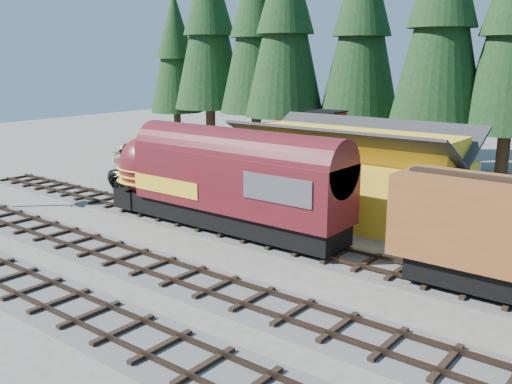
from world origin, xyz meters
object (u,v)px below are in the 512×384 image
Objects in this scene: depot at (351,164)px; pickup_truck_a at (158,177)px; caboose at (316,147)px; pickup_truck_b at (157,166)px; locomotive at (214,184)px.

depot reaches higher than pickup_truck_a.
pickup_truck_a is (-6.23, -9.86, -1.39)m from caboose.
pickup_truck_a is at bearing -140.13° from pickup_truck_b.
pickup_truck_a is 1.02× the size of pickup_truck_b.
pickup_truck_b reaches higher than pickup_truck_a.
caboose is at bearing -59.57° from pickup_truck_b.
pickup_truck_a is at bearing -169.91° from depot.
caboose is 1.34× the size of pickup_truck_b.
caboose is at bearing -41.96° from pickup_truck_a.
locomotive is at bearing -79.00° from caboose.
locomotive is 2.26× the size of pickup_truck_b.
pickup_truck_b is (-2.83, 2.51, 0.02)m from pickup_truck_a.
pickup_truck_a is at bearing -122.30° from caboose.
caboose is 11.75m from pickup_truck_b.
caboose is 1.32× the size of pickup_truck_a.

